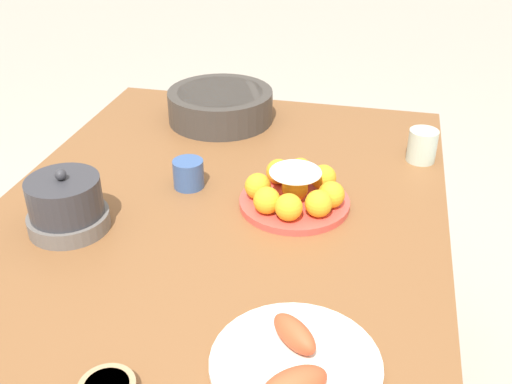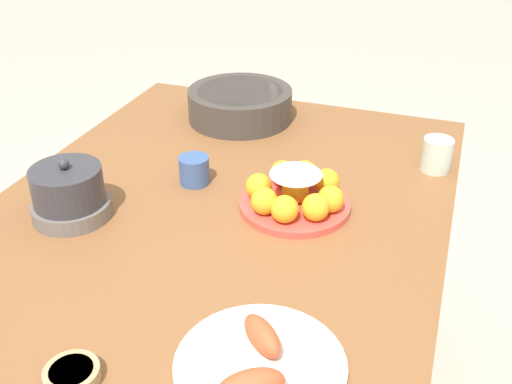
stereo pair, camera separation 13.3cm
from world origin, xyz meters
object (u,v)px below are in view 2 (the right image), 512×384
(dining_table, at_px, (219,240))
(cake_plate, at_px, (296,194))
(seafood_platter, at_px, (259,365))
(warming_pot, at_px, (69,194))
(serving_bowl, at_px, (240,104))
(cup_near, at_px, (437,155))
(sauce_bowl, at_px, (72,375))
(cup_far, at_px, (194,170))

(dining_table, distance_m, cake_plate, 0.22)
(cake_plate, bearing_deg, seafood_platter, -170.24)
(cake_plate, relative_size, warming_pot, 1.46)
(serving_bowl, distance_m, seafood_platter, 0.99)
(warming_pot, bearing_deg, cake_plate, -66.63)
(cup_near, bearing_deg, sauce_bowl, 152.66)
(sauce_bowl, relative_size, warming_pot, 0.50)
(cake_plate, xyz_separation_m, cup_near, (0.29, -0.28, 0.00))
(cup_near, relative_size, warming_pot, 0.49)
(seafood_platter, relative_size, cup_far, 3.74)
(dining_table, bearing_deg, cup_near, -52.20)
(sauce_bowl, distance_m, warming_pot, 0.49)
(dining_table, bearing_deg, cake_plate, -72.36)
(cake_plate, height_order, cup_near, cake_plate)
(serving_bowl, height_order, warming_pot, warming_pot)
(sauce_bowl, relative_size, seafood_platter, 0.32)
(cake_plate, height_order, sauce_bowl, cake_plate)
(cake_plate, xyz_separation_m, serving_bowl, (0.43, 0.30, 0.01))
(dining_table, xyz_separation_m, cup_far, (0.08, 0.09, 0.13))
(cup_near, bearing_deg, cake_plate, 136.39)
(dining_table, distance_m, cup_far, 0.18)
(cake_plate, height_order, serving_bowl, cake_plate)
(serving_bowl, xyz_separation_m, sauce_bowl, (-1.02, -0.12, -0.04))
(dining_table, xyz_separation_m, serving_bowl, (0.48, 0.13, 0.14))
(sauce_bowl, xyz_separation_m, seafood_platter, (0.11, -0.26, 0.00))
(cake_plate, bearing_deg, cup_far, 83.25)
(cake_plate, relative_size, seafood_platter, 0.92)
(dining_table, relative_size, seafood_platter, 4.93)
(cake_plate, height_order, seafood_platter, cake_plate)
(serving_bowl, distance_m, cup_far, 0.40)
(dining_table, bearing_deg, seafood_platter, -149.85)
(seafood_platter, bearing_deg, cup_near, -14.14)
(cup_near, height_order, cup_far, cup_near)
(seafood_platter, bearing_deg, sauce_bowl, 112.77)
(serving_bowl, xyz_separation_m, cup_far, (-0.40, -0.03, -0.01))
(sauce_bowl, height_order, cup_near, cup_near)
(cup_far, bearing_deg, cake_plate, -96.75)
(dining_table, distance_m, warming_pot, 0.35)
(warming_pot, bearing_deg, dining_table, -63.48)
(sauce_bowl, relative_size, cup_near, 1.02)
(cake_plate, distance_m, serving_bowl, 0.52)
(dining_table, relative_size, serving_bowl, 4.41)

